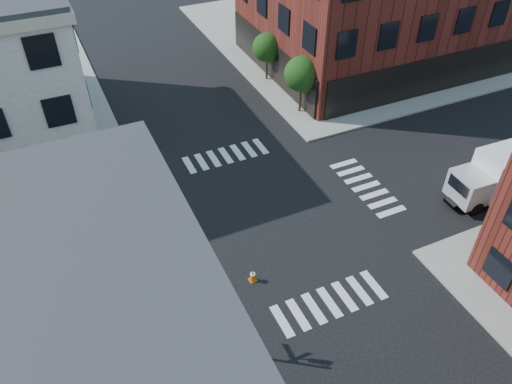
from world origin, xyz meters
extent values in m
plane|color=black|center=(0.00, 0.00, 0.00)|extent=(120.00, 120.00, 0.00)
cube|color=gray|center=(21.00, 21.00, 0.07)|extent=(30.00, 30.00, 0.15)
cylinder|color=black|center=(7.50, 10.00, 0.89)|extent=(0.18, 0.18, 1.47)
cylinder|color=black|center=(7.50, 10.00, 1.62)|extent=(0.12, 0.12, 1.47)
sphere|color=black|center=(7.50, 10.00, 3.30)|extent=(2.69, 2.69, 2.69)
sphere|color=black|center=(7.75, 9.90, 2.75)|extent=(1.85, 1.85, 1.85)
cylinder|color=black|center=(7.50, 16.00, 0.81)|extent=(0.18, 0.18, 1.33)
cylinder|color=black|center=(7.50, 16.00, 1.48)|extent=(0.12, 0.12, 1.33)
sphere|color=black|center=(7.50, 16.00, 3.00)|extent=(2.43, 2.43, 2.43)
sphere|color=black|center=(7.75, 15.90, 2.51)|extent=(1.67, 1.67, 1.67)
cylinder|color=black|center=(-6.80, -6.80, 2.30)|extent=(0.12, 0.12, 4.60)
cylinder|color=black|center=(-6.80, -6.80, 0.30)|extent=(0.28, 0.28, 0.30)
cube|color=#053819|center=(-6.25, -6.80, 3.15)|extent=(1.10, 0.03, 0.22)
cube|color=#053819|center=(-6.80, -6.25, 3.40)|extent=(0.03, 1.10, 0.22)
imported|color=black|center=(-6.45, -6.70, 3.90)|extent=(0.22, 0.18, 1.10)
imported|color=black|center=(-6.90, -6.45, 3.90)|extent=(0.18, 0.22, 1.10)
cube|color=#942C0D|center=(14.97, -2.99, 1.90)|extent=(1.99, 0.12, 0.63)
cube|color=#B3B3B5|center=(11.49, -3.99, 1.40)|extent=(1.90, 2.25, 1.81)
cube|color=black|center=(10.63, -3.96, 1.72)|extent=(0.16, 1.72, 0.82)
cube|color=black|center=(13.84, -4.09, 0.45)|extent=(7.28, 1.21, 0.23)
cylinder|color=black|center=(11.45, -4.94, 0.45)|extent=(0.92, 0.35, 0.91)
cylinder|color=black|center=(11.53, -3.04, 0.45)|extent=(0.92, 0.35, 0.91)
cylinder|color=black|center=(14.78, -3.18, 0.45)|extent=(0.92, 0.35, 0.91)
cube|color=#D65D09|center=(-2.94, -4.05, 0.02)|extent=(0.41, 0.41, 0.04)
cone|color=#D65D09|center=(-2.94, -4.05, 0.36)|extent=(0.39, 0.39, 0.73)
cylinder|color=white|center=(-2.94, -4.05, 0.47)|extent=(0.28, 0.28, 0.08)
camera|label=1|loc=(-9.98, -19.76, 20.51)|focal=35.00mm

